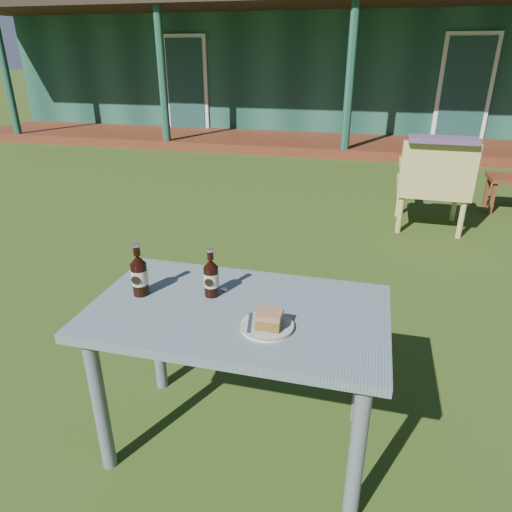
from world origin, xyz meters
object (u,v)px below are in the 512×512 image
(cake_slice, at_px, (270,319))
(armchair_left, at_px, (434,180))
(plate, at_px, (267,326))
(cola_bottle_near, at_px, (211,277))
(cola_bottle_far, at_px, (139,275))
(cafe_table, at_px, (238,329))

(cake_slice, relative_size, armchair_left, 0.10)
(plate, height_order, cola_bottle_near, cola_bottle_near)
(cola_bottle_near, height_order, cola_bottle_far, cola_bottle_far)
(plate, distance_m, cola_bottle_far, 0.60)
(plate, bearing_deg, cake_slice, -35.66)
(cola_bottle_near, distance_m, armchair_left, 3.33)
(cafe_table, height_order, cola_bottle_far, cola_bottle_far)
(plate, relative_size, cola_bottle_near, 0.95)
(cake_slice, height_order, cola_bottle_near, cola_bottle_near)
(plate, xyz_separation_m, cola_bottle_far, (-0.58, 0.12, 0.08))
(cafe_table, relative_size, cake_slice, 13.04)
(cafe_table, height_order, cola_bottle_near, cola_bottle_near)
(plate, bearing_deg, cola_bottle_far, 168.14)
(cafe_table, height_order, armchair_left, armchair_left)
(cake_slice, bearing_deg, plate, 144.34)
(cafe_table, distance_m, armchair_left, 3.34)
(plate, bearing_deg, cafe_table, 142.88)
(cola_bottle_near, xyz_separation_m, cola_bottle_far, (-0.30, -0.06, 0.01))
(cafe_table, distance_m, cola_bottle_far, 0.47)
(cola_bottle_far, bearing_deg, cake_slice, -12.39)
(plate, relative_size, cake_slice, 2.22)
(plate, distance_m, armchair_left, 3.41)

